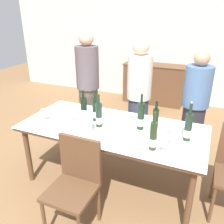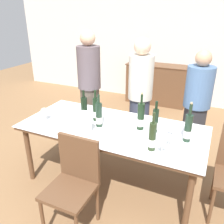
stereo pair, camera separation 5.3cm
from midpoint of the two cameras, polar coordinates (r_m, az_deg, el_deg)
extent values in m
plane|color=olive|center=(3.07, -0.51, -16.18)|extent=(12.00, 12.00, 0.00)
cube|color=silver|center=(5.45, 13.70, 16.92)|extent=(8.00, 0.10, 2.80)
cube|color=brown|center=(5.40, 9.73, 6.60)|extent=(1.31, 0.44, 0.85)
cube|color=brown|center=(5.30, 10.05, 11.10)|extent=(1.34, 0.46, 0.02)
cylinder|color=brown|center=(3.06, -19.95, -9.76)|extent=(0.06, 0.06, 0.71)
cylinder|color=brown|center=(2.40, 17.51, -19.79)|extent=(0.06, 0.06, 0.71)
cylinder|color=brown|center=(3.55, -11.95, -3.99)|extent=(0.06, 0.06, 0.71)
cylinder|color=brown|center=(3.00, 19.33, -10.40)|extent=(0.06, 0.06, 0.71)
cube|color=brown|center=(2.67, -0.57, -4.03)|extent=(2.02, 0.90, 0.04)
cube|color=white|center=(2.66, -0.57, -3.62)|extent=(2.05, 0.93, 0.01)
cylinder|color=white|center=(2.50, -7.49, -2.76)|extent=(0.18, 0.18, 0.22)
cylinder|color=white|center=(2.46, -7.62, -0.61)|extent=(0.19, 0.19, 0.01)
cylinder|color=#1E3323|center=(2.61, -3.74, -0.76)|extent=(0.07, 0.07, 0.27)
cylinder|color=silver|center=(2.64, -3.71, -1.95)|extent=(0.07, 0.07, 0.08)
cylinder|color=#1E3323|center=(2.54, -3.85, 3.11)|extent=(0.02, 0.02, 0.10)
cylinder|color=black|center=(2.57, 6.36, -1.04)|extent=(0.08, 0.08, 0.30)
cylinder|color=white|center=(2.59, 6.29, -2.35)|extent=(0.08, 0.08, 0.08)
cylinder|color=black|center=(2.49, 6.56, 3.19)|extent=(0.02, 0.02, 0.11)
cylinder|color=tan|center=(2.47, 6.63, 4.52)|extent=(0.02, 0.02, 0.02)
cylinder|color=black|center=(2.76, -4.60, 0.60)|extent=(0.07, 0.07, 0.27)
cylinder|color=white|center=(2.79, -4.56, -0.54)|extent=(0.07, 0.07, 0.08)
cylinder|color=black|center=(2.70, -4.72, 4.25)|extent=(0.03, 0.03, 0.10)
cylinder|color=#28381E|center=(2.21, 9.22, -5.77)|extent=(0.07, 0.07, 0.28)
cylinder|color=white|center=(2.24, 9.12, -7.13)|extent=(0.07, 0.07, 0.08)
cylinder|color=#28381E|center=(2.13, 9.54, -1.31)|extent=(0.02, 0.02, 0.10)
cylinder|color=black|center=(2.54, 9.80, -1.99)|extent=(0.06, 0.06, 0.26)
cylinder|color=white|center=(2.57, 9.71, -3.14)|extent=(0.06, 0.06, 0.07)
cylinder|color=black|center=(2.47, 10.07, 1.67)|extent=(0.03, 0.03, 0.09)
cylinder|color=black|center=(2.75, -7.31, 0.52)|extent=(0.07, 0.07, 0.29)
cylinder|color=white|center=(2.77, -7.25, -0.70)|extent=(0.07, 0.07, 0.08)
cylinder|color=black|center=(2.68, -7.52, 4.25)|extent=(0.03, 0.03, 0.09)
cylinder|color=#1E3323|center=(2.44, 17.26, -3.57)|extent=(0.07, 0.07, 0.28)
cylinder|color=white|center=(2.47, 17.09, -4.86)|extent=(0.07, 0.07, 0.08)
cylinder|color=#1E3323|center=(2.36, 17.83, 0.72)|extent=(0.03, 0.03, 0.11)
cylinder|color=tan|center=(2.34, 18.03, 2.19)|extent=(0.02, 0.02, 0.02)
cylinder|color=white|center=(2.91, -16.43, -1.99)|extent=(0.06, 0.06, 0.00)
cylinder|color=white|center=(2.90, -16.53, -1.23)|extent=(0.01, 0.01, 0.08)
sphere|color=white|center=(2.87, -16.68, 0.03)|extent=(0.08, 0.08, 0.08)
cylinder|color=white|center=(2.80, -9.96, -2.43)|extent=(0.07, 0.07, 0.00)
cylinder|color=white|center=(2.78, -10.02, -1.61)|extent=(0.01, 0.01, 0.08)
sphere|color=white|center=(2.75, -10.12, -0.29)|extent=(0.08, 0.08, 0.08)
cylinder|color=white|center=(2.36, 12.86, -7.94)|extent=(0.06, 0.06, 0.00)
cylinder|color=white|center=(2.34, 12.95, -7.10)|extent=(0.01, 0.01, 0.07)
sphere|color=white|center=(2.31, 13.09, -5.79)|extent=(0.07, 0.07, 0.07)
cylinder|color=white|center=(2.24, 11.42, -9.60)|extent=(0.07, 0.07, 0.00)
cylinder|color=white|center=(2.22, 11.51, -8.66)|extent=(0.01, 0.01, 0.08)
sphere|color=white|center=(2.18, 11.65, -7.20)|extent=(0.07, 0.07, 0.07)
cylinder|color=white|center=(2.53, 13.23, -5.67)|extent=(0.07, 0.07, 0.00)
cylinder|color=white|center=(2.51, 13.30, -4.98)|extent=(0.01, 0.01, 0.06)
sphere|color=white|center=(2.49, 13.42, -3.78)|extent=(0.08, 0.08, 0.08)
cylinder|color=brown|center=(2.44, -16.70, -23.52)|extent=(0.03, 0.03, 0.43)
cylinder|color=brown|center=(2.64, -11.42, -18.52)|extent=(0.03, 0.03, 0.43)
cylinder|color=brown|center=(2.49, -3.86, -21.10)|extent=(0.03, 0.03, 0.43)
cube|color=brown|center=(2.29, -10.58, -18.38)|extent=(0.42, 0.42, 0.04)
cube|color=brown|center=(2.27, -8.34, -10.96)|extent=(0.42, 0.04, 0.45)
cylinder|color=brown|center=(2.64, 22.35, -19.97)|extent=(0.03, 0.03, 0.44)
cylinder|color=brown|center=(2.92, 22.71, -15.18)|extent=(0.03, 0.03, 0.44)
cylinder|color=#51473D|center=(3.67, -5.90, -0.95)|extent=(0.28, 0.28, 0.91)
cylinder|color=#594C51|center=(3.43, -6.43, 10.56)|extent=(0.33, 0.33, 0.60)
sphere|color=#DBAD89|center=(3.36, -6.75, 17.27)|extent=(0.21, 0.21, 0.21)
cylinder|color=#383F56|center=(3.47, 5.70, -3.09)|extent=(0.28, 0.28, 0.84)
cylinder|color=beige|center=(3.21, 6.20, 8.33)|extent=(0.33, 0.33, 0.59)
sphere|color=beige|center=(3.13, 6.53, 15.44)|extent=(0.22, 0.22, 0.22)
cylinder|color=#2D2D33|center=(3.34, 17.94, -5.22)|extent=(0.28, 0.28, 0.84)
cylinder|color=#4C6B93|center=(3.09, 19.48, 5.83)|extent=(0.33, 0.33, 0.51)
sphere|color=tan|center=(3.01, 20.38, 12.14)|extent=(0.19, 0.19, 0.19)
camera|label=1|loc=(0.03, -90.59, -0.26)|focal=38.00mm
camera|label=2|loc=(0.03, 89.41, 0.26)|focal=38.00mm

